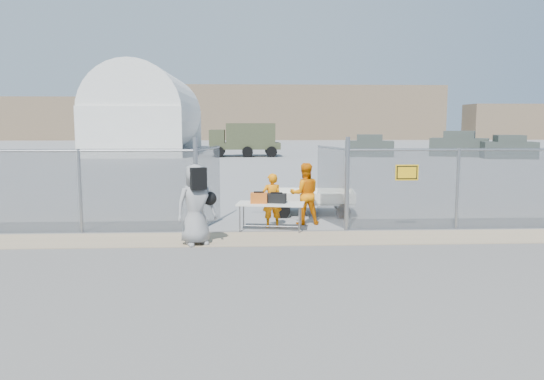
{
  "coord_description": "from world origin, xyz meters",
  "views": [
    {
      "loc": [
        -0.67,
        -11.88,
        2.87
      ],
      "look_at": [
        0.0,
        2.0,
        1.1
      ],
      "focal_mm": 35.0,
      "sensor_mm": 36.0,
      "label": 1
    }
  ],
  "objects": [
    {
      "name": "military_truck",
      "position": [
        -0.76,
        33.21,
        1.41
      ],
      "size": [
        5.93,
        2.23,
        2.82
      ],
      "primitive_type": null,
      "rotation": [
        0.0,
        0.0,
        0.01
      ],
      "color": "#3E442A",
      "rests_on": "ground"
    },
    {
      "name": "parked_vehicle_near",
      "position": [
        9.73,
        32.59,
        0.91
      ],
      "size": [
        4.31,
        2.6,
        1.82
      ],
      "primitive_type": null,
      "rotation": [
        0.0,
        0.0,
        -0.21
      ],
      "color": "#39403A",
      "rests_on": "ground"
    },
    {
      "name": "folding_table",
      "position": [
        -0.03,
        2.03,
        0.37
      ],
      "size": [
        1.86,
        1.01,
        0.75
      ],
      "primitive_type": null,
      "rotation": [
        0.0,
        0.0,
        -0.16
      ],
      "color": "white",
      "rests_on": "ground"
    },
    {
      "name": "quonset_hangar",
      "position": [
        -10.0,
        40.0,
        4.0
      ],
      "size": [
        9.0,
        18.0,
        8.0
      ],
      "primitive_type": null,
      "color": "white",
      "rests_on": "ground"
    },
    {
      "name": "parked_vehicle_far",
      "position": [
        20.31,
        29.55,
        0.92
      ],
      "size": [
        4.34,
        2.58,
        1.84
      ],
      "primitive_type": null,
      "rotation": [
        0.0,
        0.0,
        -0.19
      ],
      "color": "#39403A",
      "rests_on": "ground"
    },
    {
      "name": "security_worker_left",
      "position": [
        0.02,
        2.45,
        0.75
      ],
      "size": [
        0.6,
        0.44,
        1.5
      ],
      "primitive_type": "imported",
      "rotation": [
        0.0,
        0.0,
        3.3
      ],
      "color": "orange",
      "rests_on": "ground"
    },
    {
      "name": "chain_link_fence",
      "position": [
        0.0,
        2.0,
        1.1
      ],
      "size": [
        40.0,
        0.2,
        2.2
      ],
      "primitive_type": null,
      "color": "gray",
      "rests_on": "ground"
    },
    {
      "name": "utility_trailer",
      "position": [
        1.4,
        4.46,
        0.4
      ],
      "size": [
        3.51,
        2.09,
        0.81
      ],
      "primitive_type": null,
      "rotation": [
        0.0,
        0.0,
        -0.11
      ],
      "color": "white",
      "rests_on": "ground"
    },
    {
      "name": "tarmac_inside",
      "position": [
        0.0,
        42.0,
        0.01
      ],
      "size": [
        160.0,
        80.0,
        0.01
      ],
      "primitive_type": "cube",
      "color": "gray",
      "rests_on": "ground"
    },
    {
      "name": "orange_bag",
      "position": [
        -0.35,
        2.02,
        0.89
      ],
      "size": [
        0.45,
        0.32,
        0.27
      ],
      "primitive_type": "cube",
      "rotation": [
        0.0,
        0.0,
        -0.06
      ],
      "color": "orange",
      "rests_on": "folding_table"
    },
    {
      "name": "parked_vehicle_mid",
      "position": [
        17.45,
        32.51,
        1.06
      ],
      "size": [
        5.12,
        3.98,
        2.11
      ],
      "primitive_type": null,
      "rotation": [
        0.0,
        0.0,
        -0.46
      ],
      "color": "#39403A",
      "rests_on": "ground"
    },
    {
      "name": "ground",
      "position": [
        0.0,
        0.0,
        0.0
      ],
      "size": [
        160.0,
        160.0,
        0.0
      ],
      "primitive_type": "plane",
      "color": "#545151"
    },
    {
      "name": "dirt_strip",
      "position": [
        0.0,
        1.0,
        0.01
      ],
      "size": [
        44.0,
        1.6,
        0.01
      ],
      "primitive_type": "cube",
      "color": "tan",
      "rests_on": "ground"
    },
    {
      "name": "distant_hills",
      "position": [
        5.0,
        78.0,
        4.5
      ],
      "size": [
        140.0,
        6.0,
        9.0
      ],
      "primitive_type": null,
      "color": "#7F684F",
      "rests_on": "ground"
    },
    {
      "name": "security_worker_right",
      "position": [
        0.97,
        2.87,
        0.87
      ],
      "size": [
        0.89,
        0.72,
        1.75
      ],
      "primitive_type": "imported",
      "rotation": [
        0.0,
        0.0,
        3.21
      ],
      "color": "orange",
      "rests_on": "ground"
    },
    {
      "name": "visitor",
      "position": [
        -1.87,
        0.49,
        0.96
      ],
      "size": [
        1.1,
        0.94,
        1.91
      ],
      "primitive_type": "imported",
      "rotation": [
        0.0,
        0.0,
        0.42
      ],
      "color": "gray",
      "rests_on": "ground"
    },
    {
      "name": "black_duffel",
      "position": [
        0.12,
        2.04,
        0.87
      ],
      "size": [
        0.56,
        0.4,
        0.25
      ],
      "primitive_type": "cube",
      "rotation": [
        0.0,
        0.0,
        -0.21
      ],
      "color": "black",
      "rests_on": "folding_table"
    }
  ]
}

